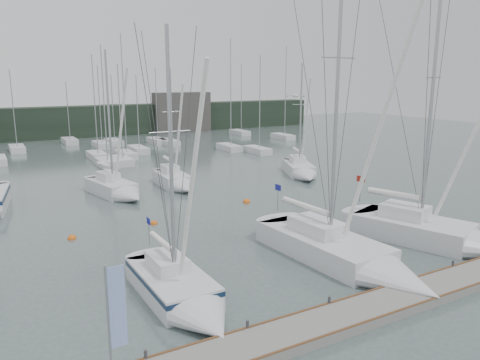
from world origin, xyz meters
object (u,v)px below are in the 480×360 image
(sailboat_mid_c, at_px, (177,182))
(buoy_a, at_px, (154,224))
(sailboat_near_center, at_px, (357,260))
(sailboat_mid_b, at_px, (119,191))
(buoy_c, at_px, (72,239))
(dock_banner, at_px, (114,314))
(buoy_b, at_px, (247,202))
(sailboat_near_right, at_px, (447,237))
(sailboat_mid_e, at_px, (302,171))
(sailboat_near_left, at_px, (185,296))

(sailboat_mid_c, distance_m, buoy_a, 10.33)
(sailboat_near_center, relative_size, sailboat_mid_b, 1.44)
(buoy_c, relative_size, dock_banner, 0.13)
(buoy_b, height_order, buoy_c, buoy_b)
(buoy_c, bearing_deg, sailboat_mid_c, 41.07)
(sailboat_mid_b, relative_size, buoy_b, 21.29)
(sailboat_near_right, height_order, sailboat_mid_e, sailboat_near_right)
(buoy_a, bearing_deg, sailboat_near_right, -43.20)
(sailboat_near_left, relative_size, sailboat_mid_b, 1.01)
(dock_banner, bearing_deg, sailboat_near_left, 43.98)
(sailboat_mid_b, xyz_separation_m, buoy_b, (8.36, -6.55, -0.57))
(sailboat_mid_e, relative_size, buoy_c, 22.05)
(sailboat_near_center, relative_size, sailboat_mid_c, 1.63)
(sailboat_mid_e, bearing_deg, sailboat_near_left, -113.48)
(sailboat_near_right, xyz_separation_m, sailboat_mid_e, (4.45, 19.97, -0.08))
(sailboat_near_left, xyz_separation_m, buoy_c, (-2.62, 11.56, -0.54))
(sailboat_near_right, xyz_separation_m, sailboat_mid_c, (-8.19, 21.50, -0.07))
(sailboat_mid_c, bearing_deg, sailboat_mid_b, -171.08)
(sailboat_mid_e, xyz_separation_m, dock_banner, (-24.65, -23.45, 2.20))
(buoy_a, relative_size, buoy_b, 0.82)
(sailboat_mid_e, relative_size, dock_banner, 2.97)
(sailboat_near_right, relative_size, dock_banner, 4.15)
(sailboat_near_left, xyz_separation_m, sailboat_mid_e, (20.65, 19.29, 0.00))
(sailboat_near_center, distance_m, buoy_a, 14.15)
(buoy_c, bearing_deg, sailboat_near_left, -77.23)
(buoy_a, relative_size, dock_banner, 0.12)
(sailboat_mid_e, height_order, dock_banner, sailboat_mid_e)
(sailboat_mid_e, bearing_deg, sailboat_near_center, -96.39)
(sailboat_mid_b, bearing_deg, buoy_b, -49.94)
(sailboat_mid_e, relative_size, buoy_b, 19.87)
(buoy_a, distance_m, dock_banner, 17.67)
(sailboat_mid_c, xyz_separation_m, buoy_b, (3.02, -7.19, -0.55))
(sailboat_near_center, xyz_separation_m, buoy_a, (-6.43, 12.59, -0.58))
(buoy_a, bearing_deg, sailboat_mid_c, 59.48)
(buoy_a, xyz_separation_m, buoy_b, (8.26, 1.70, 0.00))
(sailboat_near_center, xyz_separation_m, sailboat_mid_e, (11.46, 19.95, -0.04))
(sailboat_near_left, relative_size, sailboat_mid_c, 1.14)
(sailboat_near_center, relative_size, sailboat_near_right, 1.10)
(sailboat_mid_b, height_order, sailboat_mid_c, sailboat_mid_b)
(sailboat_near_center, bearing_deg, sailboat_near_left, 171.85)
(sailboat_mid_e, height_order, buoy_b, sailboat_mid_e)
(sailboat_mid_c, relative_size, sailboat_mid_e, 0.95)
(sailboat_mid_b, distance_m, sailboat_mid_e, 18.01)
(buoy_a, height_order, dock_banner, dock_banner)
(sailboat_near_right, distance_m, sailboat_mid_c, 23.01)
(buoy_c, bearing_deg, sailboat_near_center, -45.96)
(sailboat_near_right, xyz_separation_m, buoy_a, (-13.43, 12.61, -0.62))
(sailboat_near_center, xyz_separation_m, dock_banner, (-13.19, -3.50, 2.16))
(sailboat_near_left, xyz_separation_m, buoy_a, (2.77, 11.94, -0.54))
(sailboat_near_center, xyz_separation_m, buoy_c, (-11.82, 12.22, -0.58))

